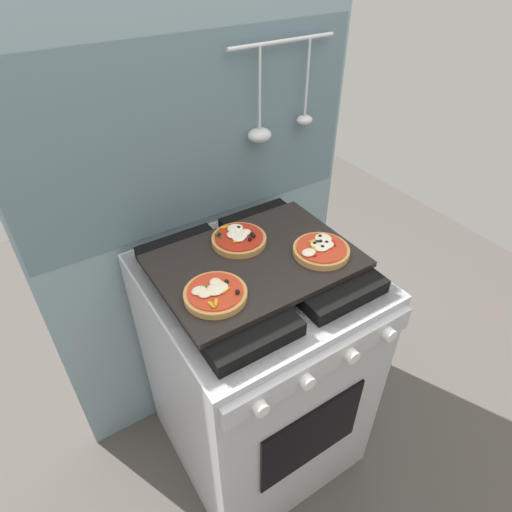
# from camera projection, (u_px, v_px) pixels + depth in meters

# --- Properties ---
(ground_plane) EXTENTS (4.00, 4.00, 0.00)m
(ground_plane) POSITION_uv_depth(u_px,v_px,m) (256.00, 436.00, 1.76)
(ground_plane) COLOR #4C4742
(kitchen_backsplash) EXTENTS (1.10, 0.09, 1.55)m
(kitchen_backsplash) POSITION_uv_depth(u_px,v_px,m) (204.00, 237.00, 1.50)
(kitchen_backsplash) COLOR #7A939E
(kitchen_backsplash) RESTS_ON ground_plane
(stove) EXTENTS (0.60, 0.64, 0.90)m
(stove) POSITION_uv_depth(u_px,v_px,m) (256.00, 366.00, 1.48)
(stove) COLOR #B7BABF
(stove) RESTS_ON ground_plane
(baking_tray) EXTENTS (0.54, 0.38, 0.02)m
(baking_tray) POSITION_uv_depth(u_px,v_px,m) (256.00, 261.00, 1.20)
(baking_tray) COLOR black
(baking_tray) RESTS_ON stove
(pizza_left) EXTENTS (0.16, 0.16, 0.03)m
(pizza_left) POSITION_uv_depth(u_px,v_px,m) (215.00, 293.00, 1.07)
(pizza_left) COLOR tan
(pizza_left) RESTS_ON baking_tray
(pizza_right) EXTENTS (0.16, 0.16, 0.03)m
(pizza_right) POSITION_uv_depth(u_px,v_px,m) (321.00, 249.00, 1.21)
(pizza_right) COLOR tan
(pizza_right) RESTS_ON baking_tray
(pizza_center) EXTENTS (0.16, 0.16, 0.03)m
(pizza_center) POSITION_uv_depth(u_px,v_px,m) (238.00, 239.00, 1.24)
(pizza_center) COLOR #C18947
(pizza_center) RESTS_ON baking_tray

